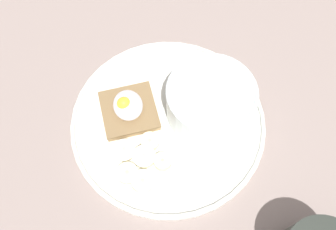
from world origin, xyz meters
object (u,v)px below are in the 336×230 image
object	(u,v)px
banana_slice_left	(144,157)
banana_slice_inner	(127,173)
banana_slice_outer	(150,142)
poached_egg	(127,105)
banana_slice_front	(163,161)
toast_slice	(129,111)
banana_slice_back	(124,150)
banana_slice_right	(143,181)
oatmeal_bowl	(210,102)

from	to	relation	value
banana_slice_left	banana_slice_inner	world-z (taller)	banana_slice_left
banana_slice_outer	banana_slice_inner	bearing A→B (deg)	132.96
banana_slice_outer	poached_egg	bearing A→B (deg)	18.84
banana_slice_front	banana_slice_inner	world-z (taller)	same
banana_slice_inner	banana_slice_outer	size ratio (longest dim) A/B	0.95
banana_slice_inner	banana_slice_outer	bearing A→B (deg)	-47.04
toast_slice	banana_slice_outer	distance (cm)	6.04
banana_slice_back	banana_slice_right	bearing A→B (deg)	-163.73
oatmeal_bowl	banana_slice_front	bearing A→B (deg)	125.02
banana_slice_left	banana_slice_outer	bearing A→B (deg)	-31.62
poached_egg	banana_slice_outer	size ratio (longest dim) A/B	1.25
banana_slice_right	oatmeal_bowl	bearing A→B (deg)	-55.92
banana_slice_back	banana_slice_front	bearing A→B (deg)	-122.05
poached_egg	oatmeal_bowl	bearing A→B (deg)	-103.95
toast_slice	banana_slice_outer	xyz separation A→B (cm)	(-5.73, -1.87, -0.25)
banana_slice_left	oatmeal_bowl	bearing A→B (deg)	-66.44
banana_slice_back	oatmeal_bowl	bearing A→B (deg)	-77.11
toast_slice	banana_slice_back	xyz separation A→B (cm)	(-6.18, 2.07, -0.06)
poached_egg	banana_slice_inner	bearing A→B (deg)	166.61
banana_slice_inner	banana_slice_left	bearing A→B (deg)	-58.92
banana_slice_left	banana_slice_inner	size ratio (longest dim) A/B	1.22
banana_slice_left	banana_slice_outer	size ratio (longest dim) A/B	1.16
banana_slice_back	banana_slice_inner	bearing A→B (deg)	174.76
banana_slice_back	banana_slice_right	world-z (taller)	banana_slice_back
oatmeal_bowl	banana_slice_inner	distance (cm)	16.02
oatmeal_bowl	banana_slice_back	xyz separation A→B (cm)	(-3.20, 14.00, -2.46)
oatmeal_bowl	banana_slice_front	xyz separation A→B (cm)	(-6.32, 9.02, -2.53)
oatmeal_bowl	banana_slice_front	world-z (taller)	oatmeal_bowl
toast_slice	banana_slice_front	xyz separation A→B (cm)	(-9.30, -2.91, -0.13)
banana_slice_front	poached_egg	bearing A→B (deg)	17.82
toast_slice	banana_slice_front	distance (cm)	9.75
toast_slice	banana_slice_inner	distance (cm)	10.00
poached_egg	banana_slice_front	distance (cm)	9.97
banana_slice_left	banana_slice_right	world-z (taller)	banana_slice_left
toast_slice	banana_slice_back	bearing A→B (deg)	161.48
oatmeal_bowl	banana_slice_right	xyz separation A→B (cm)	(-8.44, 12.47, -2.57)
banana_slice_back	banana_slice_outer	size ratio (longest dim) A/B	0.92
oatmeal_bowl	banana_slice_back	distance (cm)	14.57
toast_slice	poached_egg	world-z (taller)	poached_egg
oatmeal_bowl	poached_egg	size ratio (longest dim) A/B	2.59
oatmeal_bowl	banana_slice_back	world-z (taller)	oatmeal_bowl
banana_slice_outer	oatmeal_bowl	bearing A→B (deg)	-74.69
banana_slice_back	banana_slice_inner	world-z (taller)	banana_slice_back
toast_slice	banana_slice_inner	xyz separation A→B (cm)	(-9.71, 2.39, -0.13)
poached_egg	banana_slice_back	xyz separation A→B (cm)	(-6.18, 1.99, -1.94)
poached_egg	banana_slice_right	xyz separation A→B (cm)	(-11.42, 0.46, -2.06)
oatmeal_bowl	banana_slice_outer	bearing A→B (deg)	105.31
banana_slice_left	banana_slice_right	size ratio (longest dim) A/B	1.02
toast_slice	banana_slice_inner	world-z (taller)	same
banana_slice_back	banana_slice_inner	distance (cm)	3.54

